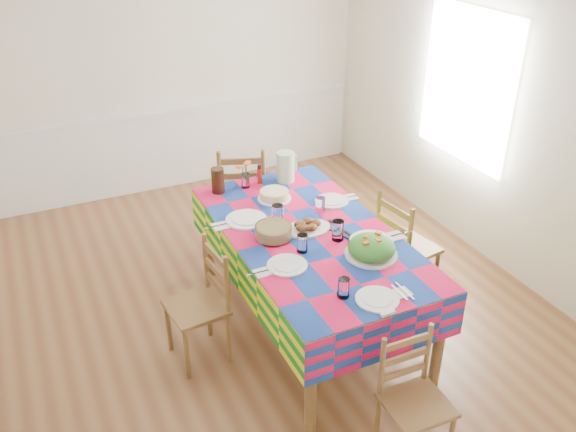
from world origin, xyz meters
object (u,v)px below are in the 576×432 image
object	(u,v)px
tea_pitcher	(218,180)
meat_platter	(307,226)
chair_left	(201,305)
dining_table	(310,244)
chair_near	(413,400)
chair_right	(404,248)
green_pitcher	(286,167)
chair_far	(242,196)

from	to	relation	value
tea_pitcher	meat_platter	bearing A→B (deg)	-65.83
chair_left	dining_table	bearing A→B (deg)	83.78
chair_near	chair_right	xyz separation A→B (m)	(0.87, 1.37, 0.06)
meat_platter	green_pitcher	distance (m)	0.87
tea_pitcher	chair_far	distance (m)	0.73
meat_platter	chair_right	size ratio (longest dim) A/B	0.37
meat_platter	chair_far	world-z (taller)	chair_far
green_pitcher	chair_right	distance (m)	1.22
dining_table	chair_left	bearing A→B (deg)	179.71
chair_right	green_pitcher	bearing A→B (deg)	27.84
dining_table	green_pitcher	bearing A→B (deg)	76.61
dining_table	chair_right	xyz separation A→B (m)	(0.87, -0.01, -0.27)
chair_left	green_pitcher	bearing A→B (deg)	123.25
chair_near	dining_table	bearing A→B (deg)	91.40
tea_pitcher	chair_near	size ratio (longest dim) A/B	0.25
chair_near	chair_far	world-z (taller)	chair_far
chair_near	tea_pitcher	bearing A→B (deg)	101.03
meat_platter	chair_far	xyz separation A→B (m)	(-0.02, 1.32, -0.36)
chair_far	chair_left	xyz separation A→B (m)	(-0.86, -1.37, -0.06)
green_pitcher	chair_right	size ratio (longest dim) A/B	0.27
meat_platter	chair_near	bearing A→B (deg)	-90.04
tea_pitcher	chair_right	world-z (taller)	tea_pitcher
chair_far	chair_right	xyz separation A→B (m)	(0.89, -1.38, -0.03)
dining_table	chair_right	bearing A→B (deg)	-0.44
meat_platter	chair_right	xyz separation A→B (m)	(0.87, -0.06, -0.39)
meat_platter	chair_right	world-z (taller)	chair_right
dining_table	chair_left	world-z (taller)	chair_left
chair_far	chair_right	size ratio (longest dim) A/B	1.06
meat_platter	chair_near	size ratio (longest dim) A/B	0.42
chair_far	green_pitcher	bearing A→B (deg)	135.10
dining_table	chair_near	bearing A→B (deg)	-89.96
chair_near	chair_left	size ratio (longest dim) A/B	0.92
meat_platter	tea_pitcher	distance (m)	0.97
green_pitcher	chair_right	world-z (taller)	green_pitcher
chair_left	chair_right	xyz separation A→B (m)	(1.74, -0.01, 0.03)
dining_table	green_pitcher	size ratio (longest dim) A/B	8.22
tea_pitcher	chair_near	distance (m)	2.40
chair_near	chair_far	size ratio (longest dim) A/B	0.82
dining_table	chair_left	size ratio (longest dim) A/B	2.35
tea_pitcher	chair_far	size ratio (longest dim) A/B	0.21
green_pitcher	chair_far	world-z (taller)	green_pitcher
chair_right	chair_left	bearing A→B (deg)	81.10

